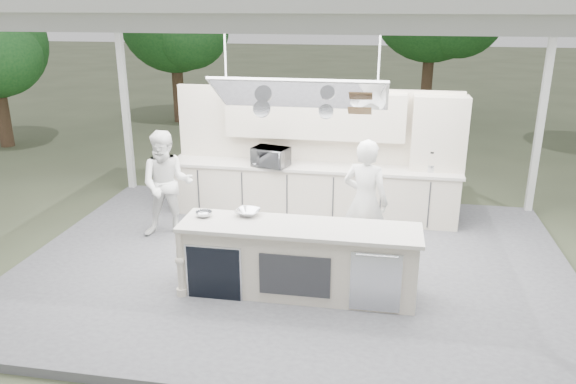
% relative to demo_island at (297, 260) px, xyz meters
% --- Properties ---
extents(ground, '(90.00, 90.00, 0.00)m').
position_rel_demo_island_xyz_m(ground, '(-0.18, 0.91, -0.60)').
color(ground, '#4D553A').
rests_on(ground, ground).
extents(stage_deck, '(8.00, 6.00, 0.12)m').
position_rel_demo_island_xyz_m(stage_deck, '(-0.18, 0.91, -0.54)').
color(stage_deck, slate).
rests_on(stage_deck, ground).
extents(tent, '(8.20, 6.20, 3.86)m').
position_rel_demo_island_xyz_m(tent, '(-0.18, 0.90, 3.11)').
color(tent, white).
rests_on(tent, ground).
extents(demo_island, '(3.10, 0.79, 0.95)m').
position_rel_demo_island_xyz_m(demo_island, '(0.00, 0.00, 0.00)').
color(demo_island, beige).
rests_on(demo_island, stage_deck).
extents(back_counter, '(5.08, 0.72, 0.95)m').
position_rel_demo_island_xyz_m(back_counter, '(-0.18, 2.81, 0.00)').
color(back_counter, beige).
rests_on(back_counter, stage_deck).
extents(back_wall_unit, '(5.05, 0.48, 2.25)m').
position_rel_demo_island_xyz_m(back_wall_unit, '(0.27, 3.03, 0.98)').
color(back_wall_unit, beige).
rests_on(back_wall_unit, stage_deck).
extents(tree_cluster, '(19.55, 9.40, 5.85)m').
position_rel_demo_island_xyz_m(tree_cluster, '(-0.34, 10.68, 2.69)').
color(tree_cluster, '#4C3826').
rests_on(tree_cluster, ground).
extents(head_chef, '(0.78, 0.63, 1.85)m').
position_rel_demo_island_xyz_m(head_chef, '(0.81, 1.14, 0.45)').
color(head_chef, white).
rests_on(head_chef, stage_deck).
extents(sous_chef, '(0.99, 0.85, 1.75)m').
position_rel_demo_island_xyz_m(sous_chef, '(-2.37, 1.54, 0.40)').
color(sous_chef, white).
rests_on(sous_chef, stage_deck).
extents(toaster_oven, '(0.69, 0.56, 0.33)m').
position_rel_demo_island_xyz_m(toaster_oven, '(-0.89, 2.61, 0.64)').
color(toaster_oven, '#B5B7BD').
rests_on(toaster_oven, back_counter).
extents(bowl_large, '(0.38, 0.38, 0.08)m').
position_rel_demo_island_xyz_m(bowl_large, '(-0.71, 0.26, 0.51)').
color(bowl_large, silver).
rests_on(bowl_large, demo_island).
extents(bowl_small, '(0.26, 0.26, 0.07)m').
position_rel_demo_island_xyz_m(bowl_small, '(-1.28, 0.11, 0.51)').
color(bowl_small, '#AEB1B5').
rests_on(bowl_small, demo_island).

